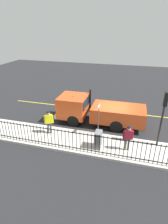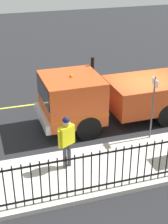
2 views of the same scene
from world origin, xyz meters
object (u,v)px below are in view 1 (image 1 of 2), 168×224
at_px(traffic_light_near, 164,109).
at_px(street_sign, 99,115).
at_px(worker_standing, 49,120).
at_px(traffic_cone, 133,112).
at_px(work_truck, 93,109).
at_px(utility_cabinet, 98,140).
at_px(pedestrian_distant, 128,136).

distance_m(traffic_light_near, street_sign, 4.17).
xyz_separation_m(worker_standing, traffic_light_near, (-0.60, 7.39, 1.49)).
height_order(worker_standing, traffic_light_near, traffic_light_near).
bearing_deg(worker_standing, traffic_cone, 13.14).
bearing_deg(work_truck, traffic_cone, -55.98).
relative_size(work_truck, utility_cabinet, 6.13).
bearing_deg(pedestrian_distant, street_sign, -46.56).
relative_size(traffic_light_near, traffic_cone, 5.30).
bearing_deg(traffic_cone, street_sign, -30.32).
relative_size(work_truck, pedestrian_distant, 4.06).
xyz_separation_m(traffic_light_near, street_sign, (-0.26, -4.01, -1.10)).
xyz_separation_m(work_truck, pedestrian_distant, (3.23, 2.91, 0.00)).
distance_m(work_truck, traffic_cone, 3.90).
height_order(traffic_light_near, traffic_cone, traffic_light_near).
xyz_separation_m(work_truck, traffic_light_near, (2.10, 4.79, 1.53)).
relative_size(traffic_light_near, utility_cabinet, 3.17).
relative_size(work_truck, traffic_light_near, 1.93).
bearing_deg(pedestrian_distant, work_truck, -61.49).
height_order(work_truck, worker_standing, work_truck).
bearing_deg(worker_standing, traffic_light_near, -22.56).
relative_size(traffic_cone, street_sign, 0.29).
relative_size(work_truck, street_sign, 2.94).
height_order(work_truck, pedestrian_distant, work_truck).
bearing_deg(traffic_cone, worker_standing, -49.65).
xyz_separation_m(pedestrian_distant, traffic_light_near, (-1.13, 1.89, 1.53)).
height_order(pedestrian_distant, street_sign, street_sign).
distance_m(pedestrian_distant, traffic_cone, 5.47).
xyz_separation_m(work_truck, worker_standing, (2.70, -2.60, 0.04)).
relative_size(traffic_light_near, street_sign, 1.52).
height_order(work_truck, traffic_light_near, traffic_light_near).
distance_m(worker_standing, traffic_light_near, 7.57).
height_order(traffic_light_near, utility_cabinet, traffic_light_near).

